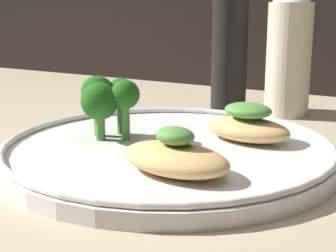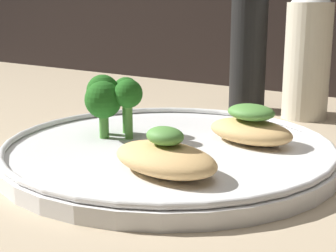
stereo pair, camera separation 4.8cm
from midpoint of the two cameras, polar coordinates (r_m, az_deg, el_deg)
ground_plane at (r=49.39cm, az=2.81°, el=-4.43°), size 180.00×180.00×1.00cm
plate at (r=48.94cm, az=2.83°, el=-2.77°), size 31.69×31.69×2.00cm
grilled_meat_front at (r=41.04cm, az=3.05°, el=-3.50°), size 10.50×7.29×3.83cm
grilled_meat_middle at (r=50.70cm, az=11.85°, el=-0.19°), size 9.56×6.62×3.80cm
broccoli_bunch at (r=51.58cm, az=-3.71°, el=3.25°), size 6.46×6.12×6.20cm
sauce_bottle at (r=68.58cm, az=17.22°, el=7.86°), size 5.78×5.78×17.87cm
pepper_grinder at (r=71.59cm, az=10.83°, el=8.33°), size 4.90×4.90×18.47cm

